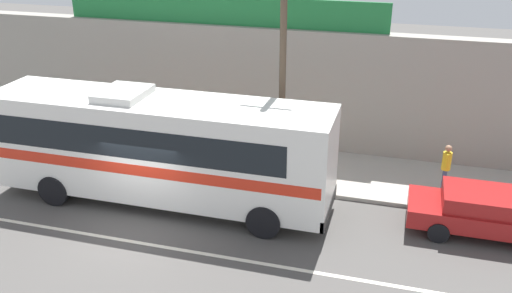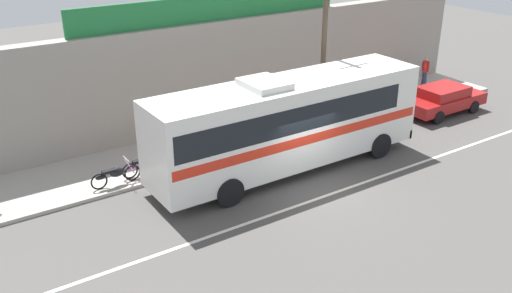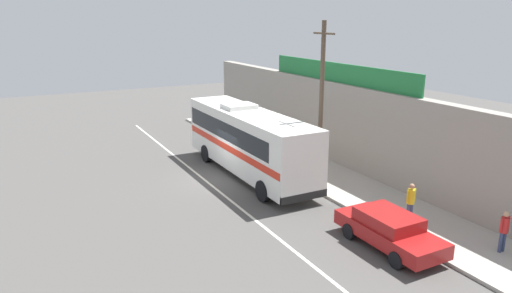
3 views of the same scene
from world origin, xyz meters
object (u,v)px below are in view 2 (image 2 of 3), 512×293
object	(u,v)px
parked_car	(443,99)
utility_pole	(324,36)
motorcycle_purple	(145,164)
pedestrian_by_curb	(395,83)
intercity_bus	(287,120)
motorcycle_green	(115,175)
pedestrian_near_shop	(425,69)

from	to	relation	value
parked_car	utility_pole	world-z (taller)	utility_pole
utility_pole	motorcycle_purple	size ratio (longest dim) A/B	4.39
pedestrian_by_curb	utility_pole	bearing A→B (deg)	-172.20
parked_car	pedestrian_by_curb	xyz separation A→B (m)	(-1.06, 2.16, 0.39)
intercity_bus	parked_car	bearing A→B (deg)	4.67
utility_pole	motorcycle_purple	xyz separation A→B (m)	(-8.35, 0.13, -3.79)
intercity_bus	utility_pole	bearing A→B (deg)	32.24
motorcycle_green	motorcycle_purple	size ratio (longest dim) A/B	1.01
motorcycle_purple	pedestrian_by_curb	bearing A→B (deg)	2.55
parked_car	utility_pole	xyz separation A→B (m)	(-6.53, 1.41, 3.61)
intercity_bus	motorcycle_green	bearing A→B (deg)	160.27
pedestrian_near_shop	pedestrian_by_curb	size ratio (longest dim) A/B	0.93
utility_pole	motorcycle_green	bearing A→B (deg)	-179.61
intercity_bus	utility_pole	size ratio (longest dim) A/B	1.36
motorcycle_purple	parked_car	bearing A→B (deg)	-5.93
intercity_bus	pedestrian_by_curb	size ratio (longest dim) A/B	6.52
intercity_bus	pedestrian_by_curb	xyz separation A→B (m)	(9.01, 2.98, -0.93)
motorcycle_green	motorcycle_purple	world-z (taller)	same
intercity_bus	motorcycle_purple	world-z (taller)	intercity_bus
motorcycle_green	pedestrian_by_curb	distance (m)	15.09
motorcycle_green	pedestrian_near_shop	distance (m)	18.62
parked_car	motorcycle_green	xyz separation A→B (m)	(-16.11, 1.35, -0.17)
parked_car	utility_pole	distance (m)	7.59
intercity_bus	parked_car	distance (m)	10.19
utility_pole	pedestrian_near_shop	world-z (taller)	utility_pole
motorcycle_purple	utility_pole	bearing A→B (deg)	-0.92
utility_pole	intercity_bus	bearing A→B (deg)	-147.76
intercity_bus	pedestrian_near_shop	size ratio (longest dim) A/B	7.00
motorcycle_purple	pedestrian_near_shop	world-z (taller)	pedestrian_near_shop
pedestrian_by_curb	motorcycle_green	bearing A→B (deg)	-176.90
motorcycle_purple	pedestrian_near_shop	xyz separation A→B (m)	(17.28, 1.68, 0.49)
parked_car	pedestrian_near_shop	xyz separation A→B (m)	(2.40, 3.23, 0.32)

